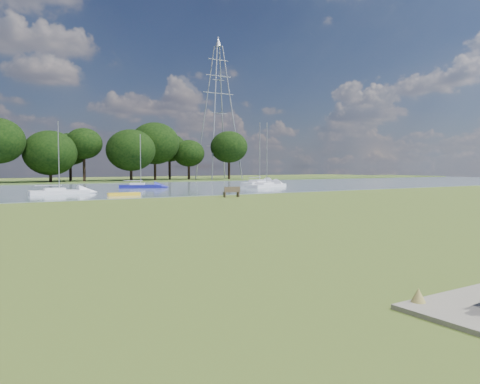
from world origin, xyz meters
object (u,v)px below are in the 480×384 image
sailboat_3 (59,191)px  sailboat_7 (140,185)px  kayak (124,194)px  sailboat_0 (259,182)px  sailboat_4 (266,184)px  pylon (218,90)px  riverbank_bench (232,192)px

sailboat_3 → sailboat_7: sailboat_3 is taller
kayak → sailboat_0: sailboat_0 is taller
kayak → sailboat_4: 23.74m
sailboat_0 → sailboat_3: size_ratio=1.26×
pylon → sailboat_3: 58.98m
kayak → sailboat_0: size_ratio=0.33×
riverbank_bench → sailboat_3: 18.21m
pylon → sailboat_0: pylon is taller
sailboat_7 → riverbank_bench: bearing=-61.8°
riverbank_bench → kayak: size_ratio=0.54×
sailboat_4 → sailboat_7: bearing=137.0°
sailboat_3 → sailboat_4: bearing=5.0°
sailboat_0 → sailboat_4: sailboat_0 is taller
pylon → sailboat_7: pylon is taller
kayak → pylon: (35.75, 44.26, 19.21)m
sailboat_3 → kayak: bearing=-49.2°
pylon → sailboat_4: size_ratio=3.47×
sailboat_3 → pylon: bearing=44.7°
pylon → sailboat_4: (-13.28, -36.61, -18.96)m
sailboat_0 → riverbank_bench: bearing=-153.3°
kayak → sailboat_4: (22.47, 7.65, 0.25)m
sailboat_0 → pylon: bearing=48.1°
kayak → sailboat_4: size_ratio=0.35×
pylon → sailboat_0: (-10.59, -30.98, -18.83)m
kayak → pylon: bearing=55.0°
riverbank_bench → sailboat_3: bearing=142.4°
riverbank_bench → kayak: (-8.20, 6.72, -0.30)m
sailboat_3 → sailboat_7: (11.79, 8.32, 0.03)m
kayak → sailboat_4: bearing=22.8°
kayak → sailboat_7: bearing=68.2°
sailboat_0 → sailboat_7: sailboat_0 is taller
kayak → sailboat_3: sailboat_3 is taller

